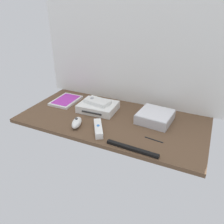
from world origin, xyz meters
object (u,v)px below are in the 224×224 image
object	(u,v)px
remote_nunchuk	(77,123)
game_console	(98,107)
sensor_bar	(132,149)
mini_computer	(155,117)
remote_wand	(98,128)
remote_classic_pad	(98,102)
game_case	(66,101)
stylus_pen	(154,139)

from	to	relation	value
remote_nunchuk	game_console	bearing A→B (deg)	68.84
game_console	sensor_bar	bearing A→B (deg)	-43.56
mini_computer	remote_wand	bearing A→B (deg)	-136.52
game_console	remote_classic_pad	distance (cm)	3.23
remote_classic_pad	sensor_bar	xyz separation A→B (cm)	(31.45, -27.40, -4.71)
game_console	remote_wand	bearing A→B (deg)	-64.14
mini_computer	game_case	xyz separation A→B (cm)	(-57.18, 0.43, -1.88)
sensor_bar	stylus_pen	xyz separation A→B (cm)	(6.53, 11.37, -0.35)
remote_classic_pad	remote_nunchuk	bearing A→B (deg)	-83.69
game_console	remote_classic_pad	world-z (taller)	remote_classic_pad
game_console	mini_computer	xyz separation A→B (cm)	(33.23, 1.54, 0.44)
game_case	remote_classic_pad	bearing A→B (deg)	-4.97
remote_wand	remote_nunchuk	world-z (taller)	remote_nunchuk
stylus_pen	mini_computer	bearing A→B (deg)	104.24
game_console	remote_classic_pad	xyz separation A→B (cm)	(-0.35, 0.22, 3.21)
remote_wand	game_console	bearing A→B (deg)	86.28
mini_computer	game_case	distance (cm)	57.22
game_console	remote_classic_pad	size ratio (longest dim) A/B	1.40
remote_classic_pad	stylus_pen	distance (cm)	41.53
game_console	stylus_pen	distance (cm)	40.86
game_case	stylus_pen	distance (cm)	64.10
remote_wand	stylus_pen	bearing A→B (deg)	-23.46
remote_wand	remote_nunchuk	bearing A→B (deg)	150.00
game_case	stylus_pen	size ratio (longest dim) A/B	2.13
mini_computer	remote_classic_pad	xyz separation A→B (cm)	(-33.58, -1.32, 2.77)
game_console	remote_wand	xyz separation A→B (cm)	(10.68, -19.85, -0.69)
game_console	sensor_bar	world-z (taller)	game_console
remote_nunchuk	mini_computer	bearing A→B (deg)	15.16
remote_nunchuk	remote_classic_pad	size ratio (longest dim) A/B	0.70
game_console	remote_nunchuk	world-z (taller)	remote_nunchuk
game_console	remote_wand	size ratio (longest dim) A/B	1.50
mini_computer	game_console	bearing A→B (deg)	-177.35
remote_wand	remote_classic_pad	size ratio (longest dim) A/B	0.93
remote_nunchuk	remote_classic_pad	world-z (taller)	remote_classic_pad
game_console	mini_computer	world-z (taller)	mini_computer
remote_nunchuk	sensor_bar	distance (cm)	33.34
game_console	game_case	distance (cm)	24.08
game_case	remote_wand	world-z (taller)	remote_wand
mini_computer	game_case	size ratio (longest dim) A/B	0.96
game_console	mini_computer	bearing A→B (deg)	0.24
remote_wand	remote_classic_pad	bearing A→B (deg)	86.78
remote_nunchuk	remote_classic_pad	bearing A→B (deg)	69.84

